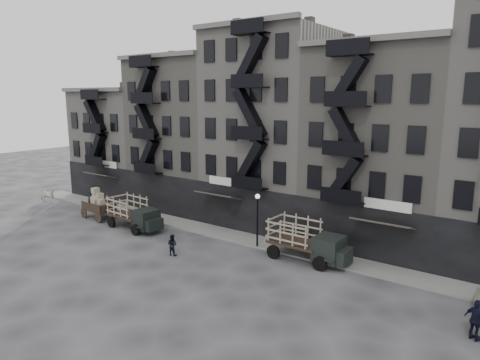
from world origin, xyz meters
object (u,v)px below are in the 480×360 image
Objects in this scene: wagon at (98,201)px; pedestrian_west at (91,200)px; stake_truck_east at (307,238)px; horse at (47,196)px; pedestrian_mid at (172,245)px; policeman at (476,320)px; stake_truck_west at (134,211)px.

pedestrian_west is at bearing 160.50° from wagon.
stake_truck_east is (21.08, 2.03, -0.01)m from wagon.
horse is at bearing -176.85° from wagon.
stake_truck_east is at bearing 10.43° from wagon.
wagon reaches higher than pedestrian_mid.
policeman reaches higher than pedestrian_mid.
stake_truck_east is (15.70, 2.25, 0.08)m from stake_truck_west.
stake_truck_west is 7.74m from pedestrian_mid.
wagon is 32.46m from policeman.
stake_truck_west is at bearing -32.32° from pedestrian_west.
policeman is (26.98, -2.14, -0.58)m from stake_truck_west.
wagon is 12.97m from pedestrian_mid.
stake_truck_east is 9.80m from pedestrian_mid.
horse is 41.96m from policeman.
wagon is 1.85× the size of pedestrian_west.
pedestrian_west is 1.23× the size of pedestrian_mid.
pedestrian_mid is at bearing -120.06° from horse.
stake_truck_west reaches higher than horse.
stake_truck_east reaches higher than stake_truck_west.
pedestrian_mid is 19.75m from policeman.
wagon is 1.78× the size of policeman.
pedestrian_mid is (12.62, -2.84, -0.89)m from wagon.
pedestrian_west is 35.83m from policeman.
stake_truck_east is at bearing -161.19° from pedestrian_mid.
stake_truck_west reaches higher than pedestrian_west.
policeman reaches higher than pedestrian_west.
wagon reaches higher than stake_truck_west.
stake_truck_west reaches higher than policeman.
wagon is at bearing -178.12° from stake_truck_west.
policeman is (19.74, 0.49, 0.22)m from pedestrian_mid.
policeman is at bearing 170.26° from pedestrian_mid.
stake_truck_west is at bearing -31.11° from pedestrian_mid.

